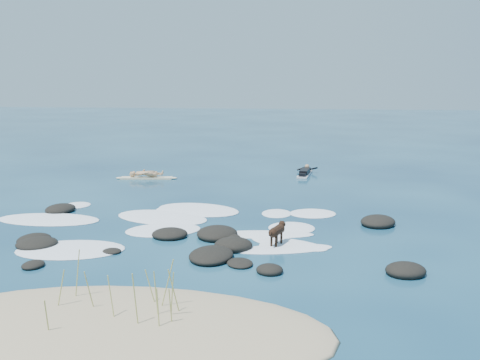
# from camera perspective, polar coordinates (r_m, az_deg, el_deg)

# --- Properties ---
(ground) EXTENTS (160.00, 160.00, 0.00)m
(ground) POSITION_cam_1_polar(r_m,az_deg,el_deg) (19.12, -4.24, -4.77)
(ground) COLOR #0A2642
(ground) RESTS_ON ground
(sand_dune) EXTENTS (9.00, 4.40, 0.60)m
(sand_dune) POSITION_cam_1_polar(r_m,az_deg,el_deg) (11.70, -12.74, -15.25)
(sand_dune) COLOR #9E8966
(sand_dune) RESTS_ON ground
(dune_grass) EXTENTS (2.73, 1.85, 1.24)m
(dune_grass) POSITION_cam_1_polar(r_m,az_deg,el_deg) (11.54, -11.68, -12.01)
(dune_grass) COLOR #A6A851
(dune_grass) RESTS_ON ground
(reef_rocks) EXTENTS (13.62, 7.24, 0.45)m
(reef_rocks) POSITION_cam_1_polar(r_m,az_deg,el_deg) (17.34, -4.88, -6.06)
(reef_rocks) COLOR black
(reef_rocks) RESTS_ON ground
(breaking_foam) EXTENTS (12.64, 8.24, 0.12)m
(breaking_foam) POSITION_cam_1_polar(r_m,az_deg,el_deg) (19.14, -6.68, -4.76)
(breaking_foam) COLOR white
(breaking_foam) RESTS_ON ground
(standing_surfer_rig) EXTENTS (3.21, 0.89, 1.83)m
(standing_surfer_rig) POSITION_cam_1_polar(r_m,az_deg,el_deg) (28.16, -9.99, 1.56)
(standing_surfer_rig) COLOR beige
(standing_surfer_rig) RESTS_ON ground
(paddling_surfer_rig) EXTENTS (1.18, 2.65, 0.46)m
(paddling_surfer_rig) POSITION_cam_1_polar(r_m,az_deg,el_deg) (29.18, 6.95, 0.83)
(paddling_surfer_rig) COLOR silver
(paddling_surfer_rig) RESTS_ON ground
(dog) EXTENTS (0.55, 1.14, 0.75)m
(dog) POSITION_cam_1_polar(r_m,az_deg,el_deg) (16.55, 4.00, -5.41)
(dog) COLOR black
(dog) RESTS_ON ground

